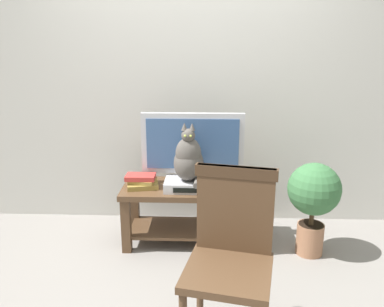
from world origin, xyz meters
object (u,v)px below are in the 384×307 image
(potted_plant, at_px, (314,197))
(wooden_chair, at_px, (231,248))
(cat, at_px, (189,159))
(book_stack, at_px, (142,181))
(media_box, at_px, (189,184))
(tv_stand, at_px, (192,204))
(tv, at_px, (193,147))

(potted_plant, bearing_deg, wooden_chair, -125.46)
(cat, relative_size, book_stack, 1.72)
(media_box, distance_m, book_stack, 0.37)
(tv_stand, bearing_deg, book_stack, -175.31)
(book_stack, distance_m, potted_plant, 1.32)
(media_box, distance_m, potted_plant, 0.95)
(cat, bearing_deg, book_stack, 174.86)
(tv, height_order, book_stack, tv)
(media_box, distance_m, cat, 0.21)
(tv_stand, bearing_deg, potted_plant, -9.69)
(tv_stand, relative_size, potted_plant, 1.52)
(tv_stand, relative_size, cat, 2.41)
(media_box, height_order, cat, cat)
(cat, bearing_deg, potted_plant, -5.50)
(tv_stand, bearing_deg, tv, 89.98)
(tv, bearing_deg, potted_plant, -14.37)
(tv, height_order, potted_plant, tv)
(tv_stand, xyz_separation_m, media_box, (-0.03, -0.05, 0.19))
(tv, bearing_deg, book_stack, -164.40)
(tv_stand, height_order, book_stack, book_stack)
(media_box, bearing_deg, tv_stand, 63.61)
(tv, bearing_deg, cat, -99.93)
(tv, relative_size, cat, 1.76)
(book_stack, bearing_deg, tv_stand, 4.69)
(tv_stand, height_order, potted_plant, potted_plant)
(book_stack, bearing_deg, potted_plant, -5.40)
(cat, height_order, wooden_chair, cat)
(cat, height_order, potted_plant, cat)
(tv_stand, xyz_separation_m, book_stack, (-0.40, -0.03, 0.20))
(media_box, height_order, book_stack, book_stack)
(tv, xyz_separation_m, media_box, (-0.03, -0.13, -0.27))
(tv, relative_size, media_box, 2.18)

